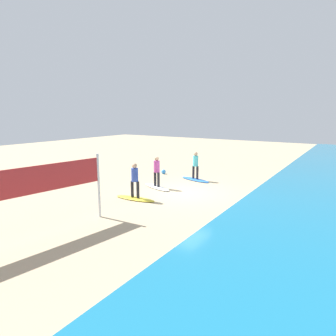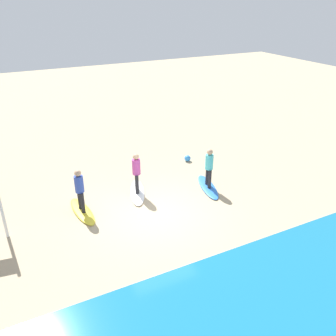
{
  "view_description": "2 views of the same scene",
  "coord_description": "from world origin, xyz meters",
  "px_view_note": "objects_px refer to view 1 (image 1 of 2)",
  "views": [
    {
      "loc": [
        12.64,
        7.25,
        3.99
      ],
      "look_at": [
        0.33,
        -0.69,
        1.25
      ],
      "focal_mm": 31.33,
      "sensor_mm": 36.0,
      "label": 1
    },
    {
      "loc": [
        4.48,
        10.03,
        7.21
      ],
      "look_at": [
        -1.24,
        -1.36,
        0.97
      ],
      "focal_mm": 38.2,
      "sensor_mm": 36.0,
      "label": 2
    }
  ],
  "objects_px": {
    "surfer_white": "(157,169)",
    "surfer_yellow": "(135,178)",
    "surfboard_white": "(157,187)",
    "beach_ball": "(164,172)",
    "surfboard_blue": "(195,179)",
    "surfer_blue": "(195,163)",
    "surfboard_yellow": "(135,198)"
  },
  "relations": [
    {
      "from": "surfboard_white",
      "to": "surfboard_yellow",
      "type": "bearing_deg",
      "value": -60.8
    },
    {
      "from": "surfboard_blue",
      "to": "surfer_blue",
      "type": "bearing_deg",
      "value": -165.2
    },
    {
      "from": "surfer_blue",
      "to": "surfboard_white",
      "type": "bearing_deg",
      "value": -17.92
    },
    {
      "from": "surfboard_blue",
      "to": "surfer_white",
      "type": "xyz_separation_m",
      "value": [
        2.77,
        -0.9,
        0.99
      ]
    },
    {
      "from": "surfboard_blue",
      "to": "surfboard_white",
      "type": "height_order",
      "value": "same"
    },
    {
      "from": "surfer_blue",
      "to": "beach_ball",
      "type": "bearing_deg",
      "value": -101.34
    },
    {
      "from": "surfboard_white",
      "to": "surfer_yellow",
      "type": "relative_size",
      "value": 1.28
    },
    {
      "from": "surfer_white",
      "to": "surfboard_yellow",
      "type": "height_order",
      "value": "surfer_white"
    },
    {
      "from": "surfboard_white",
      "to": "surfboard_yellow",
      "type": "xyz_separation_m",
      "value": [
        2.32,
        0.39,
        0.0
      ]
    },
    {
      "from": "surfboard_yellow",
      "to": "surfer_yellow",
      "type": "bearing_deg",
      "value": -67.96
    },
    {
      "from": "surfer_yellow",
      "to": "beach_ball",
      "type": "height_order",
      "value": "surfer_yellow"
    },
    {
      "from": "surfboard_white",
      "to": "beach_ball",
      "type": "bearing_deg",
      "value": 137.79
    },
    {
      "from": "surfer_blue",
      "to": "surfboard_blue",
      "type": "bearing_deg",
      "value": 90.0
    },
    {
      "from": "surfboard_white",
      "to": "surfer_white",
      "type": "relative_size",
      "value": 1.28
    },
    {
      "from": "surfboard_white",
      "to": "surfboard_blue",
      "type": "bearing_deg",
      "value": 91.81
    },
    {
      "from": "surfer_white",
      "to": "surfer_yellow",
      "type": "height_order",
      "value": "same"
    },
    {
      "from": "surfboard_blue",
      "to": "surfboard_yellow",
      "type": "height_order",
      "value": "same"
    },
    {
      "from": "surfer_blue",
      "to": "surfboard_white",
      "type": "relative_size",
      "value": 0.78
    },
    {
      "from": "surfboard_blue",
      "to": "surfboard_yellow",
      "type": "distance_m",
      "value": 5.12
    },
    {
      "from": "surfer_blue",
      "to": "surfer_yellow",
      "type": "relative_size",
      "value": 1.0
    },
    {
      "from": "surfer_blue",
      "to": "surfer_white",
      "type": "height_order",
      "value": "same"
    },
    {
      "from": "surfer_white",
      "to": "surfboard_white",
      "type": "bearing_deg",
      "value": 180.0
    },
    {
      "from": "surfboard_white",
      "to": "surfer_white",
      "type": "bearing_deg",
      "value": -70.27
    },
    {
      "from": "beach_ball",
      "to": "surfer_blue",
      "type": "bearing_deg",
      "value": 78.66
    },
    {
      "from": "surfboard_yellow",
      "to": "beach_ball",
      "type": "bearing_deg",
      "value": 106.38
    },
    {
      "from": "surfboard_white",
      "to": "beach_ball",
      "type": "distance_m",
      "value": 3.75
    },
    {
      "from": "surfer_blue",
      "to": "surfer_yellow",
      "type": "height_order",
      "value": "same"
    },
    {
      "from": "surfer_blue",
      "to": "beach_ball",
      "type": "relative_size",
      "value": 5.56
    },
    {
      "from": "surfboard_yellow",
      "to": "surfer_blue",
      "type": "bearing_deg",
      "value": 79.77
    },
    {
      "from": "surfer_white",
      "to": "beach_ball",
      "type": "height_order",
      "value": "surfer_white"
    },
    {
      "from": "surfboard_blue",
      "to": "beach_ball",
      "type": "height_order",
      "value": "beach_ball"
    },
    {
      "from": "surfer_blue",
      "to": "surfboard_yellow",
      "type": "relative_size",
      "value": 0.78
    }
  ]
}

